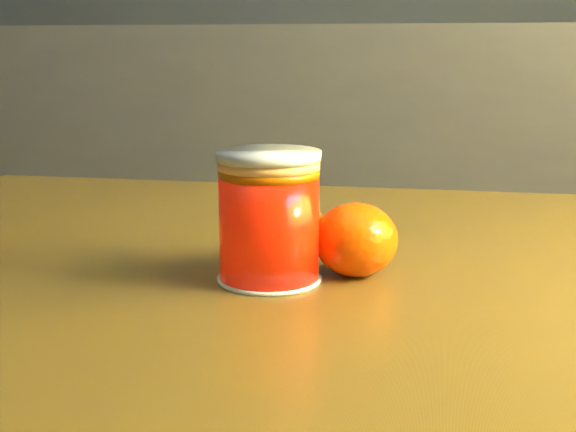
% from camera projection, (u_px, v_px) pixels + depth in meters
% --- Properties ---
extents(kitchen_counter, '(3.15, 0.60, 0.90)m').
position_uv_depth(kitchen_counter, '(190.00, 192.00, 2.24)').
color(kitchen_counter, '#515157').
rests_on(kitchen_counter, ground).
extents(table, '(1.01, 0.76, 0.71)m').
position_uv_depth(table, '(359.00, 386.00, 0.60)').
color(table, brown).
rests_on(table, ground).
extents(juice_glass, '(0.07, 0.07, 0.09)m').
position_uv_depth(juice_glass, '(269.00, 218.00, 0.54)').
color(juice_glass, '#FF1C05').
rests_on(juice_glass, table).
extents(orange_front, '(0.08, 0.08, 0.06)m').
position_uv_depth(orange_front, '(283.00, 232.00, 0.57)').
color(orange_front, '#FE5205').
rests_on(orange_front, table).
extents(orange_back, '(0.07, 0.07, 0.05)m').
position_uv_depth(orange_back, '(356.00, 239.00, 0.56)').
color(orange_back, '#FE5205').
rests_on(orange_back, table).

